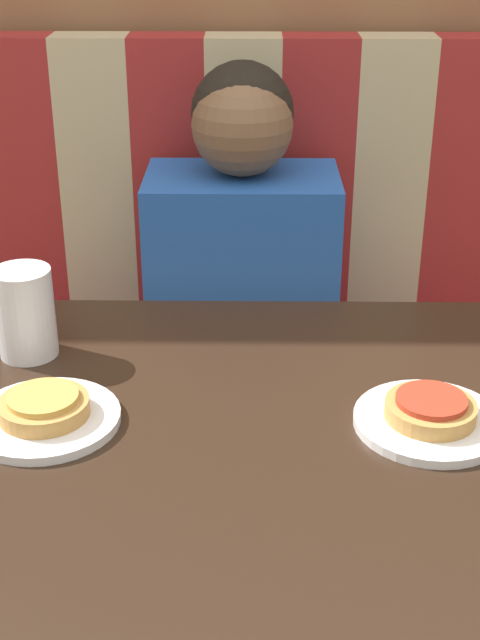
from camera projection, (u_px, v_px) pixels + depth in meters
booth_seat at (242, 457)px, 1.92m from camera, size 1.06×0.52×0.49m
booth_backrest at (243, 183)px, 1.88m from camera, size 1.06×0.09×0.60m
dining_table at (237, 486)px, 1.15m from camera, size 1.08×0.73×0.75m
person at (242, 229)px, 1.69m from camera, size 0.36×0.23×0.59m
plate_left at (45, 418)px, 1.11m from camera, size 0.19×0.19×0.01m
plate_right at (429, 421)px, 1.11m from camera, size 0.19×0.19×0.01m
pizza_left at (44, 405)px, 1.10m from camera, size 0.11×0.11×0.03m
pizza_right at (430, 408)px, 1.10m from camera, size 0.11×0.11×0.03m
drinking_cup at (25, 313)px, 1.25m from camera, size 0.08×0.08×0.13m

